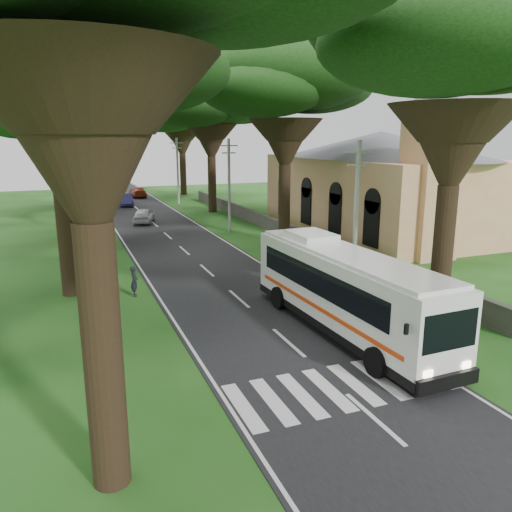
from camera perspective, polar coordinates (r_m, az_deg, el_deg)
The scene contains 20 objects.
ground at distance 18.93m, azimuth 6.33°, elevation -12.09°, with size 140.00×140.00×0.00m, color #1B4A15.
road at distance 41.66m, azimuth -9.78°, elevation 2.03°, with size 8.00×120.00×0.04m, color black.
crosswalk at distance 17.38m, azimuth 9.48°, elevation -14.66°, with size 8.00×3.00×0.01m, color silver.
property_wall at distance 43.29m, azimuth 2.22°, elevation 3.44°, with size 0.35×50.00×1.20m, color #383533.
church at distance 44.98m, azimuth 14.10°, elevation 8.96°, with size 14.00×24.00×11.60m.
pole_near at distance 25.37m, azimuth 11.34°, elevation 4.23°, with size 1.60×0.24×8.00m.
pole_mid at distance 43.43m, azimuth -3.09°, elevation 8.23°, with size 1.60×0.24×8.00m.
pole_far at distance 62.67m, azimuth -8.94°, elevation 9.70°, with size 1.60×0.24×8.00m.
tree_l_mida at distance 27.33m, azimuth -22.50°, elevation 20.73°, with size 15.44×15.44×15.42m.
tree_l_midb at distance 45.34m, azimuth -21.74°, elevation 19.01°, with size 13.25×13.25×16.25m.
tree_l_far at distance 63.11m, azimuth -22.53°, elevation 14.94°, with size 13.26×13.26×13.79m.
tree_r_near at distance 23.47m, azimuth 22.53°, elevation 22.75°, with size 12.52×12.52×15.20m.
tree_r_mida at distance 38.78m, azimuth 3.45°, elevation 19.46°, with size 12.56×12.56×15.09m.
tree_r_midb at distance 55.45m, azimuth -5.24°, elevation 17.69°, with size 14.90×14.90×15.54m.
tree_r_far at distance 73.05m, azimuth -8.57°, elevation 16.10°, with size 13.44×13.44×14.67m.
coach_bus at distance 21.37m, azimuth 10.02°, elevation -3.74°, with size 3.12×12.00×3.52m.
distant_car_a at distance 49.42m, azimuth -12.70°, elevation 4.55°, with size 1.69×4.21×1.43m, color #BABABF.
distant_car_b at distance 62.40m, azimuth -14.61°, elevation 6.26°, with size 1.54×4.43×1.46m, color navy.
distant_car_c at distance 71.05m, azimuth -13.36°, elevation 7.14°, with size 1.95×4.81×1.40m, color maroon.
pedestrian at distance 26.79m, azimuth -13.74°, elevation -2.83°, with size 0.58×0.38×1.60m, color black.
Camera 1 is at (-8.08, -15.05, 8.15)m, focal length 35.00 mm.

